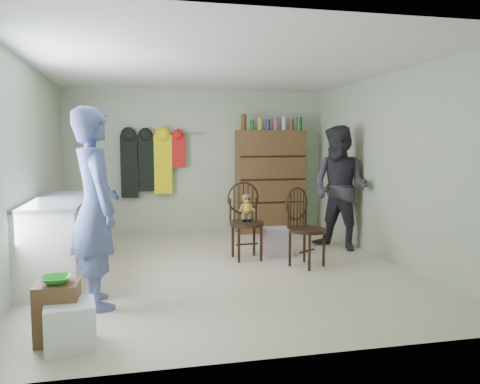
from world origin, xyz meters
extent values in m
plane|color=beige|center=(0.00, 0.00, 0.00)|extent=(5.00, 5.00, 0.00)
plane|color=#B3BE9F|center=(0.00, 2.50, 1.25)|extent=(4.50, 0.00, 4.50)
plane|color=#B3BE9F|center=(-2.25, 0.00, 1.25)|extent=(0.00, 5.00, 5.00)
plane|color=#B3BE9F|center=(2.25, 0.00, 1.25)|extent=(0.00, 5.00, 5.00)
plane|color=white|center=(0.00, 0.00, 2.50)|extent=(5.00, 5.00, 0.00)
cube|color=silver|center=(-1.95, 0.00, 0.45)|extent=(0.60, 1.80, 0.90)
cube|color=slate|center=(-1.95, 0.00, 0.92)|extent=(0.64, 1.86, 0.04)
cylinder|color=#99999E|center=(-1.64, -0.45, 0.54)|extent=(0.02, 0.02, 0.14)
cylinder|color=#99999E|center=(-1.64, 0.45, 0.54)|extent=(0.02, 0.02, 0.14)
cube|color=brown|center=(-1.68, -1.85, 0.24)|extent=(0.33, 0.29, 0.48)
imported|color=green|center=(-1.68, -1.85, 0.51)|extent=(0.23, 0.23, 0.06)
cube|color=white|center=(-1.57, -1.98, 0.18)|extent=(0.42, 0.40, 0.35)
cylinder|color=black|center=(0.40, 0.44, 0.49)|extent=(0.49, 0.49, 0.05)
cylinder|color=black|center=(0.25, 0.27, 0.23)|extent=(0.04, 0.04, 0.47)
cylinder|color=black|center=(0.56, 0.29, 0.23)|extent=(0.04, 0.04, 0.47)
cylinder|color=black|center=(0.23, 0.59, 0.23)|extent=(0.04, 0.04, 0.47)
cylinder|color=black|center=(0.54, 0.61, 0.23)|extent=(0.04, 0.04, 0.47)
torus|color=black|center=(0.39, 0.62, 0.82)|extent=(0.45, 0.06, 0.45)
cylinder|color=black|center=(0.20, 0.60, 0.67)|extent=(0.03, 0.03, 0.31)
cylinder|color=black|center=(0.57, 0.63, 0.67)|extent=(0.03, 0.03, 0.31)
cylinder|color=yellow|center=(0.40, 0.46, 0.71)|extent=(0.12, 0.12, 0.11)
cylinder|color=#475128|center=(0.40, 0.46, 0.60)|extent=(0.07, 0.07, 0.17)
sphere|color=#9E7042|center=(0.40, 0.46, 0.82)|extent=(0.11, 0.11, 0.11)
cylinder|color=#475128|center=(0.40, 0.46, 0.87)|extent=(0.09, 0.09, 0.04)
cube|color=black|center=(0.40, 0.41, 0.82)|extent=(0.08, 0.01, 0.02)
cylinder|color=black|center=(1.07, -0.10, 0.47)|extent=(0.62, 0.62, 0.05)
cylinder|color=black|center=(1.02, -0.31, 0.23)|extent=(0.04, 0.04, 0.45)
cylinder|color=black|center=(1.27, -0.15, 0.23)|extent=(0.04, 0.04, 0.45)
cylinder|color=black|center=(0.85, -0.04, 0.23)|extent=(0.04, 0.04, 0.45)
cylinder|color=black|center=(1.11, 0.12, 0.23)|extent=(0.04, 0.04, 0.45)
torus|color=black|center=(0.97, 0.05, 0.80)|extent=(0.39, 0.26, 0.44)
cylinder|color=black|center=(0.82, -0.05, 0.65)|extent=(0.03, 0.03, 0.30)
cylinder|color=black|center=(1.13, 0.14, 0.65)|extent=(0.03, 0.03, 0.30)
cube|color=#E57274|center=(0.86, 0.54, 0.20)|extent=(0.39, 0.31, 0.40)
imported|color=#4F5B91|center=(-1.44, -1.04, 0.96)|extent=(0.66, 0.81, 1.92)
imported|color=#2D2B33|center=(1.88, 0.75, 0.92)|extent=(1.08, 1.13, 1.84)
cube|color=brown|center=(1.25, 2.30, 0.90)|extent=(1.20, 0.38, 1.80)
cube|color=black|center=(1.25, 2.11, 0.55)|extent=(1.16, 0.02, 0.03)
cube|color=black|center=(1.25, 2.11, 0.95)|extent=(1.16, 0.02, 0.03)
cube|color=black|center=(1.25, 2.11, 1.35)|extent=(1.16, 0.02, 0.03)
cylinder|color=#592D14|center=(0.75, 2.20, 1.94)|extent=(0.09, 0.09, 0.28)
cylinder|color=#19591E|center=(0.89, 2.20, 1.89)|extent=(0.08, 0.08, 0.18)
cylinder|color=#A59933|center=(1.04, 2.20, 1.90)|extent=(0.09, 0.09, 0.20)
cylinder|color=navy|center=(1.18, 2.20, 1.89)|extent=(0.07, 0.07, 0.19)
cylinder|color=#8C3F59|center=(1.32, 2.20, 1.91)|extent=(0.08, 0.08, 0.23)
cylinder|color=#B2B2B7|center=(1.46, 2.20, 1.92)|extent=(0.07, 0.07, 0.24)
cylinder|color=#592D14|center=(1.61, 2.20, 1.90)|extent=(0.07, 0.07, 0.20)
cylinder|color=#19591E|center=(1.75, 2.20, 1.92)|extent=(0.09, 0.09, 0.24)
cylinder|color=#99999E|center=(-0.40, 2.44, 1.75)|extent=(1.00, 0.02, 0.02)
cube|color=black|center=(-1.18, 2.38, 1.19)|extent=(0.28, 0.10, 1.05)
cube|color=black|center=(-0.90, 2.38, 1.25)|extent=(0.26, 0.10, 0.95)
cube|color=yellow|center=(-0.62, 2.38, 1.22)|extent=(0.30, 0.10, 1.00)
cube|color=red|center=(-0.36, 2.38, 1.44)|extent=(0.22, 0.10, 0.55)
camera|label=1|loc=(-1.02, -5.66, 1.58)|focal=35.00mm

